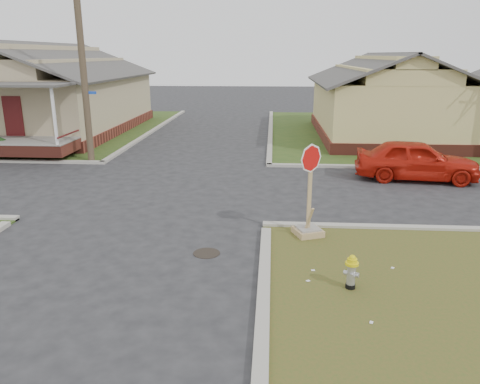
# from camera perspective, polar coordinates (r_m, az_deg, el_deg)

# --- Properties ---
(ground) EXTENTS (120.00, 120.00, 0.00)m
(ground) POSITION_cam_1_polar(r_m,az_deg,el_deg) (12.20, -14.11, -6.03)
(ground) COLOR #252527
(ground) RESTS_ON ground
(verge_far_left) EXTENTS (19.00, 19.00, 0.05)m
(verge_far_left) POSITION_cam_1_polar(r_m,az_deg,el_deg) (33.51, -26.20, 7.01)
(verge_far_left) COLOR #2C491A
(verge_far_left) RESTS_ON ground
(curbs) EXTENTS (80.00, 40.00, 0.12)m
(curbs) POSITION_cam_1_polar(r_m,az_deg,el_deg) (16.76, -8.97, 0.45)
(curbs) COLOR #A8A498
(curbs) RESTS_ON ground
(manhole) EXTENTS (0.64, 0.64, 0.01)m
(manhole) POSITION_cam_1_polar(r_m,az_deg,el_deg) (11.27, -4.10, -7.44)
(manhole) COLOR black
(manhole) RESTS_ON ground
(corner_house) EXTENTS (10.10, 15.50, 5.30)m
(corner_house) POSITION_cam_1_polar(r_m,az_deg,el_deg) (30.70, -23.00, 10.92)
(corner_house) COLOR maroon
(corner_house) RESTS_ON ground
(side_house_yellow) EXTENTS (7.60, 11.60, 4.70)m
(side_house_yellow) POSITION_cam_1_polar(r_m,az_deg,el_deg) (28.01, 17.25, 10.88)
(side_house_yellow) COLOR maroon
(side_house_yellow) RESTS_ON ground
(utility_pole) EXTENTS (1.80, 0.28, 9.00)m
(utility_pole) POSITION_cam_1_polar(r_m,az_deg,el_deg) (21.13, -18.75, 15.90)
(utility_pole) COLOR #463628
(utility_pole) RESTS_ON ground
(fire_hydrant) EXTENTS (0.27, 0.27, 0.72)m
(fire_hydrant) POSITION_cam_1_polar(r_m,az_deg,el_deg) (9.67, 13.43, -9.24)
(fire_hydrant) COLOR black
(fire_hydrant) RESTS_ON ground
(stop_sign) EXTENTS (0.68, 0.67, 2.40)m
(stop_sign) POSITION_cam_1_polar(r_m,az_deg,el_deg) (12.16, 8.35, -2.90)
(stop_sign) COLOR tan
(stop_sign) RESTS_ON ground
(red_sedan) EXTENTS (4.62, 2.31, 1.51)m
(red_sedan) POSITION_cam_1_polar(r_m,az_deg,el_deg) (18.74, 20.70, 3.67)
(red_sedan) COLOR red
(red_sedan) RESTS_ON ground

